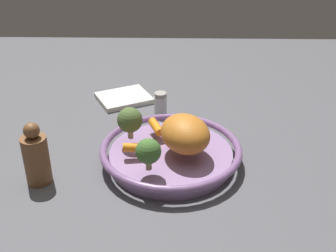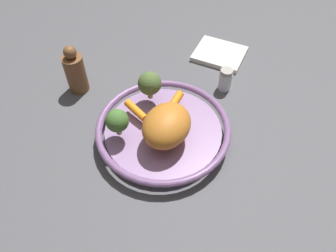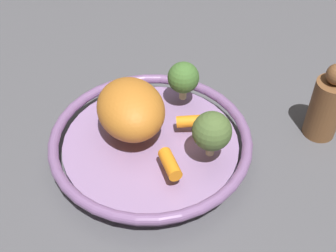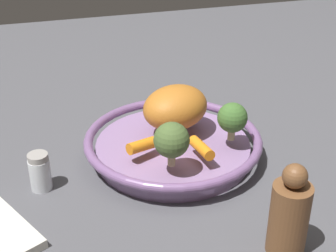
{
  "view_description": "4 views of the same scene",
  "coord_description": "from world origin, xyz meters",
  "px_view_note": "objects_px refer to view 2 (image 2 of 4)",
  "views": [
    {
      "loc": [
        -0.01,
        0.8,
        0.54
      ],
      "look_at": [
        0.01,
        -0.02,
        0.08
      ],
      "focal_mm": 45.72,
      "sensor_mm": 36.0,
      "label": 1
    },
    {
      "loc": [
        -0.39,
        0.3,
        0.63
      ],
      "look_at": [
        -0.03,
        0.01,
        0.07
      ],
      "focal_mm": 35.79,
      "sensor_mm": 36.0,
      "label": 2
    },
    {
      "loc": [
        0.07,
        -0.46,
        0.52
      ],
      "look_at": [
        0.03,
        -0.02,
        0.08
      ],
      "focal_mm": 46.53,
      "sensor_mm": 36.0,
      "label": 3
    },
    {
      "loc": [
        0.72,
        -0.22,
        0.47
      ],
      "look_at": [
        -0.01,
        -0.01,
        0.06
      ],
      "focal_mm": 53.01,
      "sensor_mm": 36.0,
      "label": 4
    }
  ],
  "objects_px": {
    "pepper_mill": "(75,72)",
    "broccoli_floret_edge": "(150,84)",
    "dish_towel": "(219,54)",
    "broccoli_floret_large": "(117,121)",
    "serving_bowl": "(163,131)",
    "baby_carrot_left": "(136,110)",
    "salt_shaker": "(225,80)",
    "roast_chicken_piece": "(167,125)",
    "baby_carrot_back": "(176,101)"
  },
  "relations": [
    {
      "from": "serving_bowl",
      "to": "baby_carrot_back",
      "type": "height_order",
      "value": "baby_carrot_back"
    },
    {
      "from": "broccoli_floret_edge",
      "to": "dish_towel",
      "type": "height_order",
      "value": "broccoli_floret_edge"
    },
    {
      "from": "serving_bowl",
      "to": "roast_chicken_piece",
      "type": "distance_m",
      "value": 0.07
    },
    {
      "from": "pepper_mill",
      "to": "broccoli_floret_edge",
      "type": "bearing_deg",
      "value": -149.59
    },
    {
      "from": "baby_carrot_left",
      "to": "dish_towel",
      "type": "xyz_separation_m",
      "value": [
        0.07,
        -0.35,
        -0.05
      ]
    },
    {
      "from": "pepper_mill",
      "to": "baby_carrot_left",
      "type": "bearing_deg",
      "value": -166.48
    },
    {
      "from": "serving_bowl",
      "to": "baby_carrot_back",
      "type": "distance_m",
      "value": 0.08
    },
    {
      "from": "baby_carrot_back",
      "to": "dish_towel",
      "type": "distance_m",
      "value": 0.28
    },
    {
      "from": "roast_chicken_piece",
      "to": "broccoli_floret_large",
      "type": "distance_m",
      "value": 0.11
    },
    {
      "from": "dish_towel",
      "to": "salt_shaker",
      "type": "bearing_deg",
      "value": 141.32
    },
    {
      "from": "salt_shaker",
      "to": "roast_chicken_piece",
      "type": "bearing_deg",
      "value": 104.21
    },
    {
      "from": "serving_bowl",
      "to": "pepper_mill",
      "type": "distance_m",
      "value": 0.29
    },
    {
      "from": "roast_chicken_piece",
      "to": "salt_shaker",
      "type": "bearing_deg",
      "value": -75.79
    },
    {
      "from": "broccoli_floret_large",
      "to": "pepper_mill",
      "type": "bearing_deg",
      "value": -3.84
    },
    {
      "from": "broccoli_floret_edge",
      "to": "salt_shaker",
      "type": "height_order",
      "value": "broccoli_floret_edge"
    },
    {
      "from": "broccoli_floret_edge",
      "to": "broccoli_floret_large",
      "type": "distance_m",
      "value": 0.13
    },
    {
      "from": "baby_carrot_left",
      "to": "salt_shaker",
      "type": "xyz_separation_m",
      "value": [
        -0.04,
        -0.26,
        -0.02
      ]
    },
    {
      "from": "broccoli_floret_large",
      "to": "pepper_mill",
      "type": "height_order",
      "value": "pepper_mill"
    },
    {
      "from": "roast_chicken_piece",
      "to": "baby_carrot_left",
      "type": "xyz_separation_m",
      "value": [
        0.1,
        0.01,
        -0.03
      ]
    },
    {
      "from": "serving_bowl",
      "to": "salt_shaker",
      "type": "xyz_separation_m",
      "value": [
        0.03,
        -0.23,
        0.01
      ]
    },
    {
      "from": "serving_bowl",
      "to": "broccoli_floret_edge",
      "type": "relative_size",
      "value": 4.24
    },
    {
      "from": "roast_chicken_piece",
      "to": "broccoli_floret_edge",
      "type": "relative_size",
      "value": 1.68
    },
    {
      "from": "roast_chicken_piece",
      "to": "broccoli_floret_large",
      "type": "height_order",
      "value": "roast_chicken_piece"
    },
    {
      "from": "baby_carrot_back",
      "to": "baby_carrot_left",
      "type": "xyz_separation_m",
      "value": [
        0.03,
        0.09,
        -0.0
      ]
    },
    {
      "from": "serving_bowl",
      "to": "pepper_mill",
      "type": "xyz_separation_m",
      "value": [
        0.27,
        0.08,
        0.04
      ]
    },
    {
      "from": "baby_carrot_left",
      "to": "salt_shaker",
      "type": "bearing_deg",
      "value": -98.37
    },
    {
      "from": "broccoli_floret_large",
      "to": "dish_towel",
      "type": "height_order",
      "value": "broccoli_floret_large"
    },
    {
      "from": "baby_carrot_left",
      "to": "salt_shaker",
      "type": "distance_m",
      "value": 0.26
    },
    {
      "from": "roast_chicken_piece",
      "to": "pepper_mill",
      "type": "relative_size",
      "value": 0.9
    },
    {
      "from": "serving_bowl",
      "to": "dish_towel",
      "type": "xyz_separation_m",
      "value": [
        0.14,
        -0.32,
        -0.02
      ]
    },
    {
      "from": "pepper_mill",
      "to": "serving_bowl",
      "type": "bearing_deg",
      "value": -164.41
    },
    {
      "from": "roast_chicken_piece",
      "to": "baby_carrot_back",
      "type": "relative_size",
      "value": 2.43
    },
    {
      "from": "pepper_mill",
      "to": "broccoli_floret_large",
      "type": "bearing_deg",
      "value": 176.16
    },
    {
      "from": "serving_bowl",
      "to": "dish_towel",
      "type": "bearing_deg",
      "value": -66.16
    },
    {
      "from": "roast_chicken_piece",
      "to": "salt_shaker",
      "type": "height_order",
      "value": "roast_chicken_piece"
    },
    {
      "from": "baby_carrot_back",
      "to": "baby_carrot_left",
      "type": "bearing_deg",
      "value": 69.8
    },
    {
      "from": "roast_chicken_piece",
      "to": "broccoli_floret_edge",
      "type": "height_order",
      "value": "roast_chicken_piece"
    },
    {
      "from": "roast_chicken_piece",
      "to": "broccoli_floret_large",
      "type": "bearing_deg",
      "value": 46.78
    },
    {
      "from": "roast_chicken_piece",
      "to": "dish_towel",
      "type": "relative_size",
      "value": 0.88
    },
    {
      "from": "salt_shaker",
      "to": "dish_towel",
      "type": "relative_size",
      "value": 0.45
    },
    {
      "from": "serving_bowl",
      "to": "broccoli_floret_large",
      "type": "relative_size",
      "value": 4.63
    },
    {
      "from": "dish_towel",
      "to": "broccoli_floret_edge",
      "type": "bearing_deg",
      "value": 99.76
    },
    {
      "from": "salt_shaker",
      "to": "baby_carrot_left",
      "type": "bearing_deg",
      "value": 81.63
    },
    {
      "from": "serving_bowl",
      "to": "roast_chicken_piece",
      "type": "height_order",
      "value": "roast_chicken_piece"
    },
    {
      "from": "salt_shaker",
      "to": "pepper_mill",
      "type": "bearing_deg",
      "value": 51.95
    },
    {
      "from": "broccoli_floret_edge",
      "to": "serving_bowl",
      "type": "bearing_deg",
      "value": 161.59
    },
    {
      "from": "baby_carrot_left",
      "to": "pepper_mill",
      "type": "xyz_separation_m",
      "value": [
        0.2,
        0.05,
        0.01
      ]
    },
    {
      "from": "serving_bowl",
      "to": "dish_towel",
      "type": "distance_m",
      "value": 0.35
    },
    {
      "from": "broccoli_floret_edge",
      "to": "pepper_mill",
      "type": "xyz_separation_m",
      "value": [
        0.18,
        0.11,
        -0.03
      ]
    },
    {
      "from": "broccoli_floret_edge",
      "to": "pepper_mill",
      "type": "bearing_deg",
      "value": 30.41
    }
  ]
}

